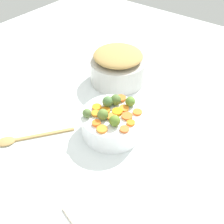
{
  "coord_description": "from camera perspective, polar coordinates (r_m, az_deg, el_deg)",
  "views": [
    {
      "loc": [
        -0.39,
        0.5,
        0.74
      ],
      "look_at": [
        0.03,
        -0.04,
        0.12
      ],
      "focal_mm": 41.97,
      "sensor_mm": 36.0,
      "label": 1
    }
  ],
  "objects": [
    {
      "name": "brussels_sprout_4",
      "position": [
        0.88,
        0.64,
        -1.86
      ],
      "size": [
        0.04,
        0.04,
        0.04
      ],
      "primitive_type": "sphere",
      "color": "olive",
      "rests_on": "serving_bowl_carrots"
    },
    {
      "name": "carrot_slice_3",
      "position": [
        0.93,
        -3.43,
        -0.2
      ],
      "size": [
        0.03,
        0.03,
        0.01
      ],
      "primitive_type": "cylinder",
      "rotation": [
        0.0,
        0.0,
        0.01
      ],
      "color": "orange",
      "rests_on": "serving_bowl_carrots"
    },
    {
      "name": "carrot_slice_11",
      "position": [
        0.99,
        -0.87,
        2.76
      ],
      "size": [
        0.03,
        0.03,
        0.01
      ],
      "primitive_type": "cylinder",
      "rotation": [
        0.0,
        0.0,
        0.26
      ],
      "color": "orange",
      "rests_on": "serving_bowl_carrots"
    },
    {
      "name": "carrot_slice_1",
      "position": [
        0.94,
        -1.48,
        0.38
      ],
      "size": [
        0.05,
        0.05,
        0.01
      ],
      "primitive_type": "cylinder",
      "rotation": [
        0.0,
        0.0,
        3.55
      ],
      "color": "orange",
      "rests_on": "serving_bowl_carrots"
    },
    {
      "name": "metal_pot",
      "position": [
        1.22,
        1.27,
        9.11
      ],
      "size": [
        0.26,
        0.26,
        0.11
      ],
      "primitive_type": "cylinder",
      "color": "beige",
      "rests_on": "tabletop"
    },
    {
      "name": "dish_towel",
      "position": [
        0.8,
        -1.75,
        -22.18
      ],
      "size": [
        0.23,
        0.2,
        0.01
      ],
      "primitive_type": "cube",
      "rotation": [
        0.0,
        0.0,
        -0.25
      ],
      "color": "#C8B095",
      "rests_on": "tabletop"
    },
    {
      "name": "carrot_slice_6",
      "position": [
        0.99,
        1.95,
        2.98
      ],
      "size": [
        0.05,
        0.05,
        0.01
      ],
      "primitive_type": "cylinder",
      "rotation": [
        0.0,
        0.0,
        0.23
      ],
      "color": "orange",
      "rests_on": "serving_bowl_carrots"
    },
    {
      "name": "brussels_sprout_5",
      "position": [
        0.96,
        4.0,
        2.3
      ],
      "size": [
        0.04,
        0.04,
        0.04
      ],
      "primitive_type": "sphere",
      "color": "olive",
      "rests_on": "serving_bowl_carrots"
    },
    {
      "name": "carrot_slice_4",
      "position": [
        0.87,
        2.58,
        -3.9
      ],
      "size": [
        0.04,
        0.04,
        0.01
      ],
      "primitive_type": "cylinder",
      "rotation": [
        0.0,
        0.0,
        2.68
      ],
      "color": "orange",
      "rests_on": "serving_bowl_carrots"
    },
    {
      "name": "brussels_sprout_1",
      "position": [
        0.96,
        0.83,
        2.68
      ],
      "size": [
        0.04,
        0.04,
        0.04
      ],
      "primitive_type": "sphere",
      "color": "#547235",
      "rests_on": "serving_bowl_carrots"
    },
    {
      "name": "carrot_slice_7",
      "position": [
        0.9,
        4.12,
        -2.38
      ],
      "size": [
        0.04,
        0.04,
        0.01
      ],
      "primitive_type": "cylinder",
      "rotation": [
        0.0,
        0.0,
        0.32
      ],
      "color": "orange",
      "rests_on": "serving_bowl_carrots"
    },
    {
      "name": "carrot_slice_5",
      "position": [
        0.94,
        5.55,
        -0.01
      ],
      "size": [
        0.05,
        0.05,
        0.01
      ],
      "primitive_type": "cylinder",
      "rotation": [
        0.0,
        0.0,
        3.86
      ],
      "color": "orange",
      "rests_on": "serving_bowl_carrots"
    },
    {
      "name": "serving_bowl_carrots",
      "position": [
        0.96,
        0.0,
        -2.37
      ],
      "size": [
        0.23,
        0.23,
        0.09
      ],
      "primitive_type": "cylinder",
      "color": "white",
      "rests_on": "tabletop"
    },
    {
      "name": "carrot_slice_8",
      "position": [
        0.93,
        1.16,
        0.05
      ],
      "size": [
        0.05,
        0.05,
        0.01
      ],
      "primitive_type": "cylinder",
      "rotation": [
        0.0,
        0.0,
        1.21
      ],
      "color": "orange",
      "rests_on": "serving_bowl_carrots"
    },
    {
      "name": "carrot_slice_13",
      "position": [
        0.88,
        -2.19,
        -3.73
      ],
      "size": [
        0.04,
        0.04,
        0.01
      ],
      "primitive_type": "cylinder",
      "rotation": [
        0.0,
        0.0,
        4.87
      ],
      "color": "orange",
      "rests_on": "serving_bowl_carrots"
    },
    {
      "name": "carrot_slice_9",
      "position": [
        0.95,
        2.62,
        0.82
      ],
      "size": [
        0.05,
        0.05,
        0.01
      ],
      "primitive_type": "cylinder",
      "rotation": [
        0.0,
        0.0,
        2.07
      ],
      "color": "orange",
      "rests_on": "serving_bowl_carrots"
    },
    {
      "name": "wooden_spoon",
      "position": [
        1.02,
        -19.44,
        -5.56
      ],
      "size": [
        0.19,
        0.24,
        0.01
      ],
      "color": "tan",
      "rests_on": "tabletop"
    },
    {
      "name": "carrot_slice_12",
      "position": [
        0.96,
        -3.33,
        1.05
      ],
      "size": [
        0.05,
        0.05,
        0.01
      ],
      "primitive_type": "cylinder",
      "rotation": [
        0.0,
        0.0,
        0.67
      ],
      "color": "orange",
      "rests_on": "serving_bowl_carrots"
    },
    {
      "name": "brussels_sprout_0",
      "position": [
        0.96,
        -0.94,
        2.3
      ],
      "size": [
        0.04,
        0.04,
        0.04
      ],
      "primitive_type": "sphere",
      "color": "#4E763F",
      "rests_on": "serving_bowl_carrots"
    },
    {
      "name": "carrot_slice_2",
      "position": [
        0.92,
        3.3,
        -0.92
      ],
      "size": [
        0.04,
        0.04,
        0.01
      ],
      "primitive_type": "cylinder",
      "rotation": [
        0.0,
        0.0,
        1.52
      ],
      "color": "orange",
      "rests_on": "serving_bowl_carrots"
    },
    {
      "name": "stuffing_mound",
      "position": [
        1.18,
        1.33,
        12.25
      ],
      "size": [
        0.22,
        0.22,
        0.04
      ],
      "primitive_type": "ellipsoid",
      "color": "tan",
      "rests_on": "metal_pot"
    },
    {
      "name": "brussels_sprout_2",
      "position": [
        0.92,
        -5.49,
        -0.25
      ],
      "size": [
        0.03,
        0.03,
        0.03
      ],
      "primitive_type": "sphere",
      "color": "#57743A",
      "rests_on": "serving_bowl_carrots"
    },
    {
      "name": "tabletop",
      "position": [
        0.97,
        0.08,
        -6.65
      ],
      "size": [
        2.4,
        2.4,
        0.02
      ],
      "primitive_type": "cube",
      "color": "white",
      "rests_on": "ground"
    },
    {
      "name": "carrot_slice_0",
      "position": [
        0.92,
        -0.02,
        -1.07
      ],
      "size": [
        0.04,
        0.04,
        0.01
      ],
      "primitive_type": "cylinder",
      "rotation": [
        0.0,
        0.0,
        1.52
      ],
      "color": "orange",
      "rests_on": "serving_bowl_carrots"
    },
    {
      "name": "carrot_slice_10",
      "position": [
        0.89,
        -3.41,
        -2.45
      ],
      "size": [
        0.04,
        0.04,
        0.01
      ],
      "primitive_type": "cylinder",
      "rotation": [
        0.0,
        0.0,
        2.38
      ],
      "color": "orange",
      "rests_on": "serving_bowl_carrots"
    },
    {
      "name": "brussels_sprout_3",
      "position": [
        0.9,
        -2.06,
        -0.58
      ],
      "size": [
        0.04,
        0.04,
        0.04
      ],
      "primitive_type": "sphere",
      "color": "olive",
      "rests_on": "serving_bowl_carrots"
    }
  ]
}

